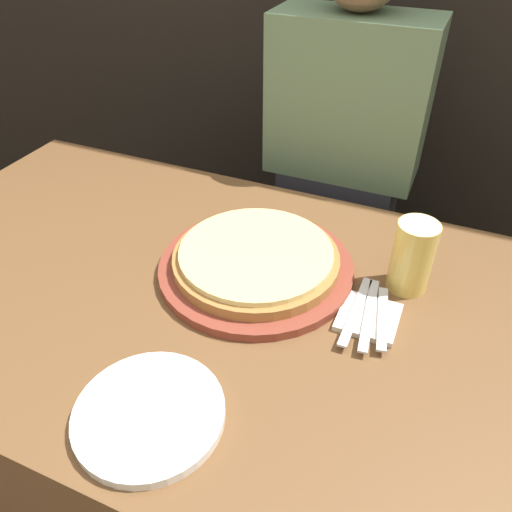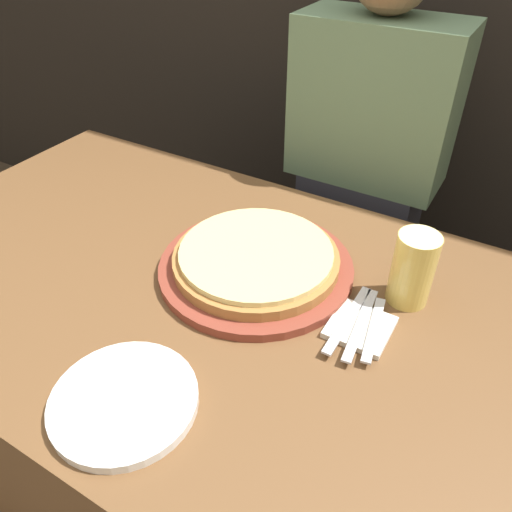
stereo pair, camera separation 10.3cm
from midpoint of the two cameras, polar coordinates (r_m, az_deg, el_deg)
name	(u,v)px [view 1 (the left image)]	position (r m, az deg, el deg)	size (l,w,h in m)	color
ground_plane	(231,483)	(1.61, -4.90, -24.56)	(12.00, 12.00, 0.00)	#473828
dining_table	(226,406)	(1.29, -5.82, -16.78)	(1.59, 0.88, 0.75)	brown
pizza_on_board	(256,262)	(1.04, -2.84, -0.76)	(0.41, 0.41, 0.06)	brown
beer_glass	(413,254)	(1.00, 14.73, 0.12)	(0.08, 0.08, 0.15)	#E5C65B
dinner_plate	(149,414)	(0.83, -15.76, -17.15)	(0.23, 0.23, 0.02)	white
napkin_stack	(368,317)	(0.95, 9.73, -7.06)	(0.11, 0.11, 0.01)	silver
fork	(356,310)	(0.95, 8.33, -6.30)	(0.02, 0.20, 0.00)	silver
dinner_knife	(369,314)	(0.95, 9.78, -6.69)	(0.04, 0.20, 0.00)	silver
spoon	(382,318)	(0.94, 11.25, -7.08)	(0.05, 0.17, 0.00)	silver
diner_person	(338,192)	(1.52, 7.48, 7.21)	(0.41, 0.20, 1.34)	#33333D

